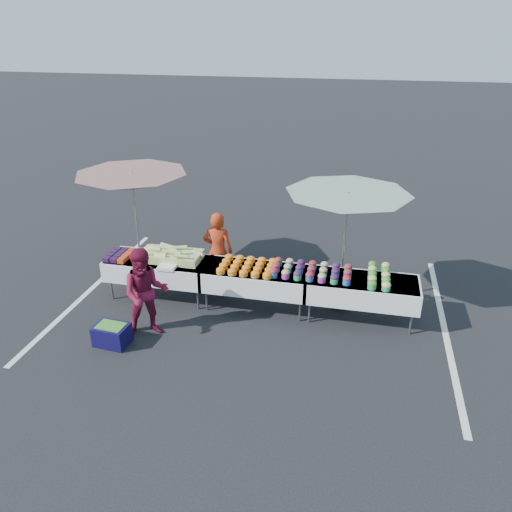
% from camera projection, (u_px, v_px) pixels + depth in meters
% --- Properties ---
extents(ground, '(80.00, 80.00, 0.00)m').
position_uv_depth(ground, '(256.00, 307.00, 8.88)').
color(ground, black).
extents(stripe_left, '(0.10, 5.00, 0.00)m').
position_uv_depth(stripe_left, '(93.00, 288.00, 9.51)').
color(stripe_left, silver).
rests_on(stripe_left, ground).
extents(stripe_right, '(0.10, 5.00, 0.00)m').
position_uv_depth(stripe_right, '(444.00, 328.00, 8.25)').
color(stripe_right, silver).
rests_on(stripe_right, ground).
extents(table_left, '(1.86, 0.81, 0.75)m').
position_uv_depth(table_left, '(159.00, 268.00, 8.99)').
color(table_left, white).
rests_on(table_left, ground).
extents(table_center, '(1.86, 0.81, 0.75)m').
position_uv_depth(table_center, '(256.00, 278.00, 8.64)').
color(table_center, white).
rests_on(table_center, ground).
extents(table_right, '(1.86, 0.81, 0.75)m').
position_uv_depth(table_right, '(362.00, 289.00, 8.28)').
color(table_right, white).
rests_on(table_right, ground).
extents(berry_punnets, '(0.40, 0.54, 0.08)m').
position_uv_depth(berry_punnets, '(120.00, 255.00, 8.99)').
color(berry_punnets, black).
rests_on(berry_punnets, table_left).
extents(corn_pile, '(1.16, 0.57, 0.26)m').
position_uv_depth(corn_pile, '(171.00, 255.00, 8.87)').
color(corn_pile, '#A5BC60').
rests_on(corn_pile, table_left).
extents(plastic_bags, '(0.30, 0.25, 0.05)m').
position_uv_depth(plastic_bags, '(167.00, 267.00, 8.58)').
color(plastic_bags, white).
rests_on(plastic_bags, table_left).
extents(carrot_bowls, '(0.95, 0.69, 0.11)m').
position_uv_depth(carrot_bowls, '(247.00, 266.00, 8.56)').
color(carrot_bowls, orange).
rests_on(carrot_bowls, table_center).
extents(potato_cups, '(1.34, 0.58, 0.16)m').
position_uv_depth(potato_cups, '(311.00, 270.00, 8.34)').
color(potato_cups, '#2256A0').
rests_on(potato_cups, table_right).
extents(bean_baskets, '(0.36, 0.86, 0.15)m').
position_uv_depth(bean_baskets, '(379.00, 275.00, 8.20)').
color(bean_baskets, '#25954F').
rests_on(bean_baskets, table_right).
extents(vendor, '(0.57, 0.39, 1.52)m').
position_uv_depth(vendor, '(218.00, 251.00, 9.21)').
color(vendor, '#A82F13').
rests_on(vendor, ground).
extents(customer, '(0.90, 0.82, 1.50)m').
position_uv_depth(customer, '(146.00, 293.00, 7.81)').
color(customer, maroon).
rests_on(customer, ground).
extents(umbrella_left, '(2.25, 2.25, 2.12)m').
position_uv_depth(umbrella_left, '(132.00, 182.00, 9.18)').
color(umbrella_left, black).
rests_on(umbrella_left, ground).
extents(umbrella_right, '(2.18, 2.18, 2.12)m').
position_uv_depth(umbrella_right, '(347.00, 203.00, 8.13)').
color(umbrella_right, black).
rests_on(umbrella_right, ground).
extents(storage_bin, '(0.55, 0.42, 0.34)m').
position_uv_depth(storage_bin, '(112.00, 334.00, 7.79)').
color(storage_bin, '#0F0B39').
rests_on(storage_bin, ground).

